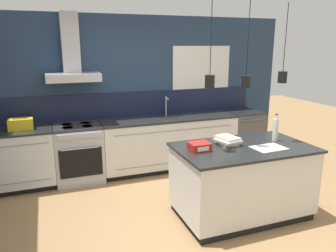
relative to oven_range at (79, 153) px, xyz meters
The scene contains 12 objects.
ground_plane 2.02m from the oven_range, 58.81° to the right, with size 16.00×16.00×0.00m, color #A87F51.
wall_back 1.35m from the oven_range, 17.96° to the left, with size 5.60×2.27×2.60m.
counter_run_left 0.85m from the oven_range, behind, with size 0.99×0.64×0.91m.
counter_run_sink 1.54m from the oven_range, ahead, with size 2.36×0.64×1.25m.
oven_range is the anchor object (origin of this frame).
dishwasher 3.02m from the oven_range, ahead, with size 0.61×0.65×0.91m.
kitchen_island 2.58m from the oven_range, 45.45° to the right, with size 1.67×0.99×0.91m.
bottle_on_island 2.98m from the oven_range, 37.40° to the right, with size 0.07×0.07×0.36m.
book_stack 2.43m from the oven_range, 45.66° to the right, with size 0.30×0.35×0.10m.
red_supply_box 2.23m from the oven_range, 55.46° to the right, with size 0.24×0.21×0.09m.
paper_pile 2.91m from the oven_range, 44.23° to the right, with size 0.40×0.30×0.01m.
yellow_toolbox 0.96m from the oven_range, behind, with size 0.34×0.18×0.19m.
Camera 1 is at (-1.42, -3.41, 2.12)m, focal length 35.00 mm.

